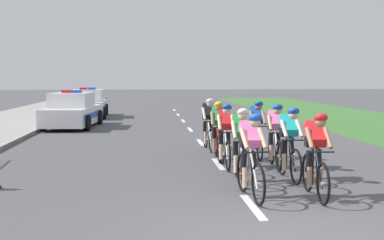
# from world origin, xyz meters

# --- Properties ---
(kerb_edge) EXTENTS (0.16, 60.00, 0.13)m
(kerb_edge) POSITION_xyz_m (-6.05, 14.00, 0.07)
(kerb_edge) COLOR #9E9E99
(kerb_edge) RESTS_ON ground
(lane_markings_centre) EXTENTS (0.14, 29.60, 0.01)m
(lane_markings_centre) POSITION_xyz_m (0.00, 11.70, 0.00)
(lane_markings_centre) COLOR white
(lane_markings_centre) RESTS_ON ground
(cyclist_lead) EXTENTS (0.44, 1.72, 1.56)m
(cyclist_lead) POSITION_xyz_m (0.07, 2.24, 0.79)
(cyclist_lead) COLOR black
(cyclist_lead) RESTS_ON ground
(cyclist_second) EXTENTS (0.44, 1.72, 1.56)m
(cyclist_second) POSITION_xyz_m (1.22, 2.18, 0.79)
(cyclist_second) COLOR black
(cyclist_second) RESTS_ON ground
(cyclist_third) EXTENTS (0.42, 1.72, 1.56)m
(cyclist_third) POSITION_xyz_m (0.15, 3.58, 0.79)
(cyclist_third) COLOR black
(cyclist_third) RESTS_ON ground
(cyclist_fourth) EXTENTS (0.42, 1.72, 1.56)m
(cyclist_fourth) POSITION_xyz_m (1.19, 3.72, 0.79)
(cyclist_fourth) COLOR black
(cyclist_fourth) RESTS_ON ground
(cyclist_fifth) EXTENTS (0.42, 1.72, 1.56)m
(cyclist_fifth) POSITION_xyz_m (0.09, 5.21, 0.79)
(cyclist_fifth) COLOR black
(cyclist_fifth) RESTS_ON ground
(cyclist_sixth) EXTENTS (0.44, 1.72, 1.56)m
(cyclist_sixth) POSITION_xyz_m (1.25, 5.02, 0.79)
(cyclist_sixth) COLOR black
(cyclist_sixth) RESTS_ON ground
(cyclist_seventh) EXTENTS (0.43, 1.72, 1.56)m
(cyclist_seventh) POSITION_xyz_m (0.08, 6.29, 0.79)
(cyclist_seventh) COLOR black
(cyclist_seventh) RESTS_ON ground
(cyclist_eighth) EXTENTS (0.42, 1.72, 1.56)m
(cyclist_eighth) POSITION_xyz_m (1.13, 6.48, 0.79)
(cyclist_eighth) COLOR black
(cyclist_eighth) RESTS_ON ground
(cyclist_ninth) EXTENTS (0.43, 1.72, 1.56)m
(cyclist_ninth) POSITION_xyz_m (0.04, 8.00, 0.79)
(cyclist_ninth) COLOR black
(cyclist_ninth) RESTS_ON ground
(police_car_nearest) EXTENTS (2.27, 4.53, 1.59)m
(police_car_nearest) POSITION_xyz_m (-4.92, 15.03, 0.68)
(police_car_nearest) COLOR white
(police_car_nearest) RESTS_ON ground
(police_car_second) EXTENTS (2.14, 4.47, 1.59)m
(police_car_second) POSITION_xyz_m (-4.92, 20.41, 0.68)
(police_car_second) COLOR white
(police_car_second) RESTS_ON ground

